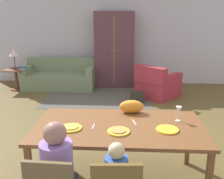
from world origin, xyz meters
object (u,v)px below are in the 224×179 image
Objects in this scene: dining_table at (119,130)px; plate_near_man at (71,128)px; wine_glass at (179,111)px; side_table at (16,76)px; plate_near_child at (119,131)px; table_lamp at (14,53)px; person_man at (59,179)px; handbag at (137,97)px; book_upper at (23,67)px; armoire at (114,50)px; armchair at (157,85)px; couch at (60,77)px; plate_near_woman at (167,130)px; cat at (132,107)px; book_lower at (22,69)px.

plate_near_man is at bearing -167.59° from dining_table.
side_table is at bearing 134.05° from wine_glass.
plate_near_man is at bearing 173.72° from plate_near_child.
dining_table is 3.67× the size of table_lamp.
handbag is at bearing 77.08° from person_man.
table_lamp is 2.45× the size of book_upper.
dining_table is 4.85m from book_upper.
wine_glass is (1.26, 0.30, 0.12)m from plate_near_man.
handbag is (0.87, 3.19, -0.64)m from plate_near_man.
side_table is (-2.67, -0.63, -0.67)m from armoire.
plate_near_child is at bearing -6.28° from plate_near_man.
dining_table is at bearing -103.35° from armchair.
person_man is at bearing -62.78° from table_lamp.
couch is at bearing 106.22° from plate_near_man.
side_table is at bearing 125.43° from plate_near_child.
plate_near_man is 0.21× the size of armchair.
couch is 3.62× the size of table_lamp.
plate_near_man is 1.00× the size of plate_near_woman.
side_table is 3.40m from handbag.
book_upper is (-3.60, 0.47, 0.30)m from armchair.
cat is at bearing 70.65° from dining_table.
book_upper is (-2.76, 4.17, -0.15)m from plate_near_child.
cat reaches higher than couch.
couch is 2.43m from handbag.
armoire is (-0.28, 4.60, 0.35)m from dining_table.
dining_table is 6.19× the size of handbag.
plate_near_woman is 5.22m from book_lower.
book_upper reaches higher than handbag.
dining_table is at bearing -66.83° from couch.
wine_glass is (0.71, 0.18, 0.19)m from dining_table.
armoire is (1.53, 0.37, 0.75)m from couch.
plate_near_child is 3.83m from armchair.
handbag is (3.27, -0.90, -0.88)m from table_lamp.
handbag is (3.09, -0.87, -0.46)m from book_lower.
plate_near_woman is 3.24m from handbag.
plate_near_man is at bearing -61.31° from book_lower.
wine_glass is 3.40m from armchair.
plate_near_child is at bearing -56.11° from book_lower.
cat is at bearing -50.80° from book_upper.
dining_table reaches higher than book_lower.
dining_table is 4.61m from couch.
plate_near_man is 3.93m from armchair.
armchair is at bearing -6.62° from table_lamp.
side_table is 0.29m from book_lower.
plate_near_child is 5.11m from side_table.
wine_glass reaches higher than couch.
armchair is 0.71m from handbag.
wine_glass is 0.15× the size of armchair.
person_man reaches higher than plate_near_man.
book_upper is (-2.48, -0.60, -0.43)m from armoire.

